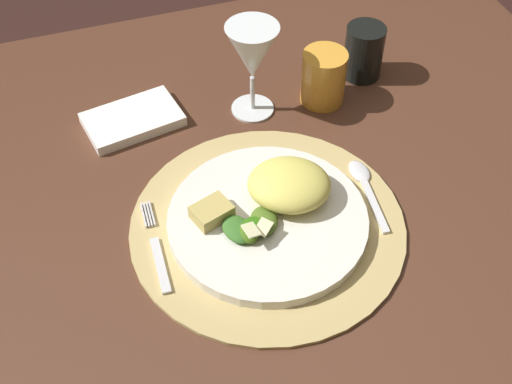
# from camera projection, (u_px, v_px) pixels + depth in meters

# --- Properties ---
(dining_table) EXTENTS (1.28, 0.91, 0.75)m
(dining_table) POSITION_uv_depth(u_px,v_px,m) (231.00, 230.00, 1.07)
(dining_table) COLOR #4C2C1E
(dining_table) RESTS_ON ground
(placemat) EXTENTS (0.38, 0.38, 0.01)m
(placemat) POSITION_uv_depth(u_px,v_px,m) (268.00, 226.00, 0.92)
(placemat) COLOR tan
(placemat) RESTS_ON dining_table
(dinner_plate) EXTENTS (0.28, 0.28, 0.02)m
(dinner_plate) POSITION_uv_depth(u_px,v_px,m) (268.00, 220.00, 0.91)
(dinner_plate) COLOR silver
(dinner_plate) RESTS_ON placemat
(pasta_serving) EXTENTS (0.15, 0.14, 0.05)m
(pasta_serving) POSITION_uv_depth(u_px,v_px,m) (289.00, 185.00, 0.92)
(pasta_serving) COLOR #DCD05E
(pasta_serving) RESTS_ON dinner_plate
(salad_greens) EXTENTS (0.09, 0.07, 0.03)m
(salad_greens) POSITION_uv_depth(u_px,v_px,m) (251.00, 227.00, 0.88)
(salad_greens) COLOR #416417
(salad_greens) RESTS_ON dinner_plate
(bread_piece) EXTENTS (0.06, 0.05, 0.02)m
(bread_piece) POSITION_uv_depth(u_px,v_px,m) (212.00, 212.00, 0.90)
(bread_piece) COLOR tan
(bread_piece) RESTS_ON dinner_plate
(fork) EXTENTS (0.02, 0.16, 0.00)m
(fork) POSITION_uv_depth(u_px,v_px,m) (157.00, 250.00, 0.89)
(fork) COLOR silver
(fork) RESTS_ON placemat
(spoon) EXTENTS (0.03, 0.14, 0.01)m
(spoon) POSITION_uv_depth(u_px,v_px,m) (364.00, 182.00, 0.97)
(spoon) COLOR silver
(spoon) RESTS_ON placemat
(napkin) EXTENTS (0.16, 0.12, 0.02)m
(napkin) POSITION_uv_depth(u_px,v_px,m) (133.00, 120.00, 1.06)
(napkin) COLOR white
(napkin) RESTS_ON dining_table
(wine_glass) EXTENTS (0.08, 0.08, 0.16)m
(wine_glass) POSITION_uv_depth(u_px,v_px,m) (252.00, 55.00, 1.01)
(wine_glass) COLOR silver
(wine_glass) RESTS_ON dining_table
(amber_tumbler) EXTENTS (0.07, 0.07, 0.09)m
(amber_tumbler) POSITION_uv_depth(u_px,v_px,m) (324.00, 77.00, 1.07)
(amber_tumbler) COLOR gold
(amber_tumbler) RESTS_ON dining_table
(dark_tumbler) EXTENTS (0.07, 0.07, 0.09)m
(dark_tumbler) POSITION_uv_depth(u_px,v_px,m) (364.00, 52.00, 1.12)
(dark_tumbler) COLOR black
(dark_tumbler) RESTS_ON dining_table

